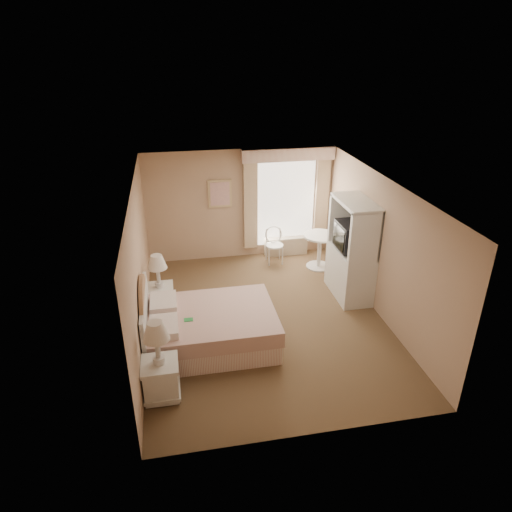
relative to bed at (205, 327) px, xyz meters
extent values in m
cube|color=brown|center=(1.12, 0.57, -0.34)|extent=(4.20, 5.50, 0.01)
cube|color=silver|center=(1.12, 0.57, 2.16)|extent=(4.20, 5.50, 0.01)
cube|color=tan|center=(1.12, 3.32, 0.91)|extent=(4.20, 0.01, 2.50)
cube|color=tan|center=(1.12, -2.18, 0.91)|extent=(4.20, 0.01, 2.50)
cube|color=tan|center=(-0.98, 0.57, 0.91)|extent=(0.01, 5.50, 2.50)
cube|color=tan|center=(3.22, 0.57, 0.91)|extent=(0.01, 5.50, 2.50)
cube|color=white|center=(2.17, 3.29, 0.91)|extent=(1.30, 0.02, 2.00)
cube|color=#D4B294|center=(1.34, 3.24, 0.91)|extent=(0.30, 0.08, 2.05)
cube|color=#D4B294|center=(3.00, 3.24, 0.91)|extent=(0.30, 0.08, 2.05)
cube|color=tan|center=(2.17, 3.20, 2.03)|extent=(2.05, 0.20, 0.28)
cube|color=beige|center=(2.17, 3.20, -0.13)|extent=(1.00, 0.22, 0.42)
cube|color=tan|center=(0.67, 3.29, 1.21)|extent=(0.52, 0.03, 0.62)
cube|color=beige|center=(0.67, 3.27, 1.21)|extent=(0.42, 0.02, 0.52)
cube|color=tan|center=(0.12, 0.00, -0.17)|extent=(1.99, 1.52, 0.34)
cube|color=#C5A593|center=(0.12, 0.00, 0.13)|extent=(2.05, 1.58, 0.27)
cube|color=silver|center=(-0.64, -0.36, 0.32)|extent=(0.43, 0.59, 0.13)
cube|color=silver|center=(-0.64, 0.36, 0.32)|extent=(0.43, 0.59, 0.13)
cube|color=#25883B|center=(-0.26, -0.14, 0.27)|extent=(0.14, 0.10, 0.01)
cube|color=silver|center=(-0.93, 0.00, 0.18)|extent=(0.06, 1.61, 1.04)
cylinder|color=#997551|center=(-0.93, 0.00, 0.27)|extent=(0.05, 1.43, 1.43)
cube|color=silver|center=(-0.72, -1.11, -0.07)|extent=(0.47, 0.47, 0.51)
cube|color=silver|center=(-0.72, -1.11, 0.21)|extent=(0.51, 0.51, 0.06)
cube|color=silver|center=(-0.72, -1.11, -0.24)|extent=(0.51, 0.51, 0.05)
cylinder|color=silver|center=(-0.72, -1.11, 0.30)|extent=(0.16, 0.16, 0.10)
cylinder|color=silver|center=(-0.72, -1.11, 0.50)|extent=(0.07, 0.07, 0.41)
cone|color=silver|center=(-0.72, -1.11, 0.77)|extent=(0.37, 0.37, 0.26)
cube|color=silver|center=(-0.72, 1.11, -0.08)|extent=(0.45, 0.45, 0.48)
cube|color=silver|center=(-0.72, 1.11, 0.19)|extent=(0.48, 0.48, 0.06)
cube|color=silver|center=(-0.72, 1.11, -0.25)|extent=(0.48, 0.48, 0.05)
cylinder|color=silver|center=(-0.72, 1.11, 0.27)|extent=(0.15, 0.15, 0.10)
cylinder|color=silver|center=(-0.72, 1.11, 0.46)|extent=(0.07, 0.07, 0.39)
cone|color=silver|center=(-0.72, 1.11, 0.72)|extent=(0.35, 0.35, 0.25)
cylinder|color=silver|center=(2.73, 2.40, -0.33)|extent=(0.55, 0.55, 0.03)
cylinder|color=silver|center=(2.73, 2.40, 0.04)|extent=(0.08, 0.08, 0.74)
cylinder|color=silver|center=(2.73, 2.40, 0.41)|extent=(0.74, 0.74, 0.04)
cylinder|color=silver|center=(1.66, 2.67, -0.14)|extent=(0.03, 0.03, 0.41)
cylinder|color=silver|center=(1.96, 2.67, -0.14)|extent=(0.03, 0.03, 0.41)
cylinder|color=silver|center=(1.66, 2.98, -0.14)|extent=(0.03, 0.03, 0.41)
cylinder|color=silver|center=(1.97, 2.98, -0.14)|extent=(0.03, 0.03, 0.41)
cylinder|color=silver|center=(1.81, 2.82, 0.07)|extent=(0.40, 0.40, 0.04)
torus|color=silver|center=(1.81, 2.95, 0.29)|extent=(0.39, 0.10, 0.39)
cylinder|color=silver|center=(1.66, 2.98, 0.24)|extent=(0.03, 0.03, 0.36)
cylinder|color=silver|center=(1.97, 2.98, 0.24)|extent=(0.03, 0.03, 0.36)
cube|color=silver|center=(2.93, 1.14, 0.14)|extent=(0.59, 1.17, 0.96)
cube|color=silver|center=(2.93, 0.60, 1.10)|extent=(0.59, 0.09, 0.96)
cube|color=silver|center=(2.93, 1.68, 1.10)|extent=(0.59, 0.09, 0.96)
cube|color=silver|center=(2.93, 1.14, 1.58)|extent=(0.59, 1.17, 0.06)
cube|color=silver|center=(3.20, 1.14, 1.10)|extent=(0.04, 1.17, 0.96)
cube|color=black|center=(2.91, 1.14, 0.92)|extent=(0.51, 0.64, 0.51)
cube|color=black|center=(2.65, 1.14, 0.92)|extent=(0.02, 0.53, 0.43)
camera|label=1|loc=(-0.36, -6.28, 4.25)|focal=32.00mm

